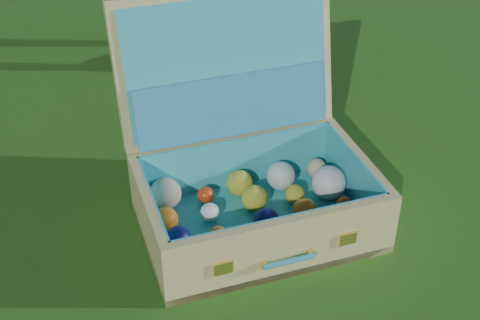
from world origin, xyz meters
name	(u,v)px	position (x,y,z in m)	size (l,w,h in m)	color
ground	(220,241)	(0.00, 0.00, 0.00)	(60.00, 60.00, 0.00)	#215114
suitcase	(248,163)	(0.13, 0.06, 0.15)	(0.70, 0.65, 0.55)	#D1BF71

